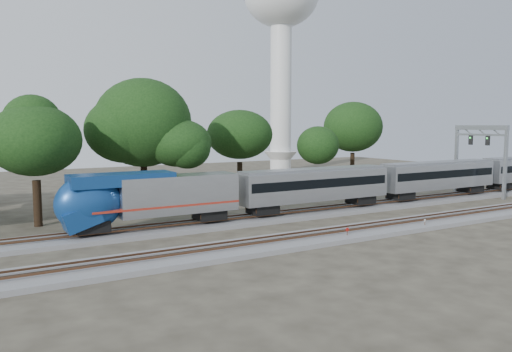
{
  "coord_description": "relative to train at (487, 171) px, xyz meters",
  "views": [
    {
      "loc": [
        -25.62,
        -37.81,
        9.93
      ],
      "look_at": [
        -0.44,
        5.0,
        4.81
      ],
      "focal_mm": 35.0,
      "sensor_mm": 36.0,
      "label": 1
    }
  ],
  "objects": [
    {
      "name": "track_near",
      "position": [
        -37.9,
        -10.0,
        -3.17
      ],
      "size": [
        160.0,
        5.0,
        0.73
      ],
      "color": "slate",
      "rests_on": "ground"
    },
    {
      "name": "switch_stand_red",
      "position": [
        -35.21,
        -11.28,
        -2.7
      ],
      "size": [
        0.34,
        0.06,
        1.07
      ],
      "rotation": [
        0.0,
        0.0,
        0.06
      ],
      "color": "#512D19",
      "rests_on": "ground"
    },
    {
      "name": "tree_3",
      "position": [
        -45.25,
        13.37,
        6.75
      ],
      "size": [
        10.31,
        10.31,
        14.53
      ],
      "color": "black",
      "rests_on": "ground"
    },
    {
      "name": "tree_2",
      "position": [
        -57.53,
        8.52,
        5.03
      ],
      "size": [
        8.56,
        8.56,
        12.07
      ],
      "color": "black",
      "rests_on": "ground"
    },
    {
      "name": "tree_4",
      "position": [
        -42.15,
        10.17,
        4.44
      ],
      "size": [
        7.97,
        7.97,
        11.24
      ],
      "color": "black",
      "rests_on": "ground"
    },
    {
      "name": "tree_7",
      "position": [
        -6.18,
        21.15,
        6.16
      ],
      "size": [
        9.71,
        9.71,
        13.69
      ],
      "color": "black",
      "rests_on": "ground"
    },
    {
      "name": "tree_5",
      "position": [
        -29.42,
        18.78,
        5.13
      ],
      "size": [
        8.66,
        8.66,
        12.21
      ],
      "color": "black",
      "rests_on": "ground"
    },
    {
      "name": "signal_gantry",
      "position": [
        -1.68,
        0.0,
        3.8
      ],
      "size": [
        0.68,
        8.1,
        9.85
      ],
      "color": "gray",
      "rests_on": "ground"
    },
    {
      "name": "track_far",
      "position": [
        -37.9,
        0.0,
        -3.17
      ],
      "size": [
        160.0,
        5.0,
        0.73
      ],
      "color": "slate",
      "rests_on": "ground"
    },
    {
      "name": "tree_6",
      "position": [
        -18.77,
        14.39,
        3.53
      ],
      "size": [
        7.05,
        7.05,
        9.93
      ],
      "color": "black",
      "rests_on": "ground"
    },
    {
      "name": "switch_lever",
      "position": [
        -30.76,
        -11.3,
        -3.23
      ],
      "size": [
        0.53,
        0.36,
        0.3
      ],
      "primitive_type": "cube",
      "rotation": [
        0.0,
        0.0,
        -0.12
      ],
      "color": "#512D19",
      "rests_on": "ground"
    },
    {
      "name": "switch_stand_white",
      "position": [
        -25.88,
        -11.62,
        -2.76
      ],
      "size": [
        0.31,
        0.1,
        0.97
      ],
      "rotation": [
        0.0,
        0.0,
        0.23
      ],
      "color": "#512D19",
      "rests_on": "ground"
    },
    {
      "name": "train",
      "position": [
        0.0,
        0.0,
        0.0
      ],
      "size": [
        116.63,
        3.34,
        4.92
      ],
      "color": "#B1B3B8",
      "rests_on": "ground"
    },
    {
      "name": "water_tower",
      "position": [
        -6.14,
        43.59,
        28.24
      ],
      "size": [
        15.42,
        15.42,
        42.68
      ],
      "color": "silver",
      "rests_on": "ground"
    },
    {
      "name": "ground",
      "position": [
        -37.9,
        -6.0,
        -3.38
      ],
      "size": [
        160.0,
        160.0,
        0.0
      ],
      "primitive_type": "plane",
      "color": "#383328",
      "rests_on": "ground"
    }
  ]
}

